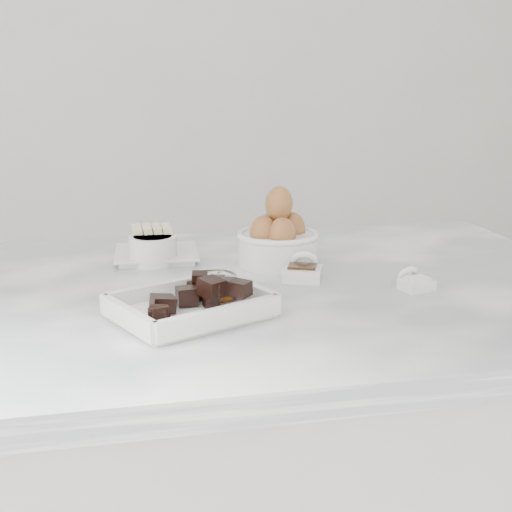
% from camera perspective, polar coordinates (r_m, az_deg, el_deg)
% --- Properties ---
extents(marble_slab, '(1.20, 0.80, 0.04)m').
position_cam_1_polar(marble_slab, '(1.16, -0.64, -3.28)').
color(marble_slab, white).
rests_on(marble_slab, cabinet).
extents(chocolate_dish, '(0.25, 0.23, 0.06)m').
position_cam_1_polar(chocolate_dish, '(1.00, -5.24, -3.67)').
color(chocolate_dish, white).
rests_on(chocolate_dish, marble_slab).
extents(butter_plate, '(0.16, 0.16, 0.06)m').
position_cam_1_polar(butter_plate, '(1.33, -8.09, 0.72)').
color(butter_plate, white).
rests_on(butter_plate, marble_slab).
extents(sugar_ramekin, '(0.09, 0.09, 0.05)m').
position_cam_1_polar(sugar_ramekin, '(1.29, -8.24, 0.58)').
color(sugar_ramekin, white).
rests_on(sugar_ramekin, marble_slab).
extents(egg_bowl, '(0.15, 0.15, 0.14)m').
position_cam_1_polar(egg_bowl, '(1.27, 1.77, 1.33)').
color(egg_bowl, white).
rests_on(egg_bowl, marble_slab).
extents(honey_bowl, '(0.07, 0.07, 0.03)m').
position_cam_1_polar(honey_bowl, '(1.11, -3.36, -2.23)').
color(honey_bowl, white).
rests_on(honey_bowl, marble_slab).
extents(zest_bowl, '(0.08, 0.08, 0.04)m').
position_cam_1_polar(zest_bowl, '(1.06, -2.96, -2.90)').
color(zest_bowl, white).
rests_on(zest_bowl, marble_slab).
extents(vanilla_spoon, '(0.08, 0.09, 0.05)m').
position_cam_1_polar(vanilla_spoon, '(1.19, 3.77, -1.14)').
color(vanilla_spoon, white).
rests_on(vanilla_spoon, marble_slab).
extents(salt_spoon, '(0.06, 0.07, 0.04)m').
position_cam_1_polar(salt_spoon, '(1.16, 12.55, -2.02)').
color(salt_spoon, white).
rests_on(salt_spoon, marble_slab).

